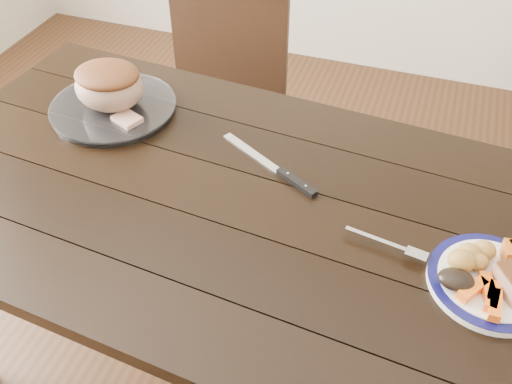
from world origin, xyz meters
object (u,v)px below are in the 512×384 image
(dinner_plate, at_px, (490,282))
(carving_knife, at_px, (285,174))
(dining_table, at_px, (228,223))
(roast_joint, at_px, (109,87))
(chair_far, at_px, (224,91))
(serving_platter, at_px, (114,109))
(fork, at_px, (392,245))

(dinner_plate, distance_m, carving_knife, 0.51)
(dining_table, xyz_separation_m, roast_joint, (-0.42, 0.22, 0.17))
(roast_joint, bearing_deg, chair_far, 77.93)
(serving_platter, height_order, fork, fork)
(dining_table, xyz_separation_m, fork, (0.39, -0.05, 0.11))
(serving_platter, distance_m, roast_joint, 0.07)
(chair_far, relative_size, serving_platter, 2.78)
(dining_table, distance_m, roast_joint, 0.50)
(dinner_plate, xyz_separation_m, fork, (-0.20, 0.02, 0.01))
(dining_table, distance_m, chair_far, 0.81)
(dinner_plate, relative_size, carving_knife, 0.85)
(chair_far, bearing_deg, dining_table, 104.96)
(serving_platter, distance_m, fork, 0.85)
(dinner_plate, bearing_deg, roast_joint, 164.01)
(dining_table, height_order, serving_platter, serving_platter)
(carving_knife, bearing_deg, fork, -0.27)
(roast_joint, bearing_deg, fork, -18.22)
(dining_table, bearing_deg, serving_platter, 152.73)
(carving_knife, bearing_deg, chair_far, 152.52)
(chair_far, height_order, dinner_plate, chair_far)
(dining_table, xyz_separation_m, chair_far, (-0.31, 0.74, -0.13))
(dining_table, height_order, fork, fork)
(dinner_plate, height_order, carving_knife, dinner_plate)
(dining_table, distance_m, carving_knife, 0.18)
(roast_joint, relative_size, carving_knife, 0.65)
(dinner_plate, bearing_deg, chair_far, 137.85)
(dining_table, relative_size, fork, 9.37)
(dining_table, relative_size, serving_platter, 4.98)
(dinner_plate, relative_size, serving_platter, 0.74)
(fork, bearing_deg, carving_knife, 160.01)
(fork, height_order, roast_joint, roast_joint)
(fork, distance_m, roast_joint, 0.85)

